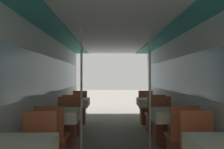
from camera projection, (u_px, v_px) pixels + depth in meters
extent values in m
cube|color=silver|center=(41.00, 90.00, 3.90)|extent=(0.05, 8.29, 2.14)
cube|color=#8CB2C6|center=(42.00, 75.00, 3.91)|extent=(0.03, 7.63, 0.73)
cube|color=silver|center=(189.00, 90.00, 3.95)|extent=(0.05, 8.29, 2.14)
cube|color=#8CB2C6|center=(188.00, 75.00, 3.95)|extent=(0.03, 7.63, 0.73)
cube|color=silver|center=(115.00, 28.00, 3.93)|extent=(2.68, 8.29, 0.04)
cube|color=teal|center=(54.00, 30.00, 3.92)|extent=(0.48, 7.96, 0.03)
cube|color=teal|center=(176.00, 30.00, 3.95)|extent=(0.48, 7.96, 0.03)
cube|color=#93704C|center=(14.00, 144.00, 1.89)|extent=(0.59, 0.59, 0.02)
cube|color=#B25633|center=(40.00, 130.00, 2.60)|extent=(0.40, 0.04, 0.44)
cylinder|color=#B7B7BC|center=(60.00, 132.00, 3.70)|extent=(0.11, 0.11, 0.71)
cube|color=#93704C|center=(60.00, 111.00, 3.71)|extent=(0.59, 0.59, 0.02)
cube|color=beige|center=(60.00, 115.00, 3.71)|extent=(0.63, 0.63, 0.18)
cube|color=#B25633|center=(52.00, 137.00, 3.18)|extent=(0.40, 0.40, 0.05)
cube|color=#B25633|center=(49.00, 122.00, 3.00)|extent=(0.40, 0.04, 0.44)
cube|color=brown|center=(66.00, 134.00, 4.23)|extent=(0.34, 0.34, 0.41)
cube|color=#B25633|center=(66.00, 122.00, 4.23)|extent=(0.40, 0.40, 0.05)
cube|color=#B25633|center=(68.00, 108.00, 4.42)|extent=(0.40, 0.04, 0.44)
cylinder|color=silver|center=(81.00, 91.00, 3.71)|extent=(0.04, 0.04, 2.14)
cylinder|color=#4C4C51|center=(76.00, 128.00, 5.52)|extent=(0.31, 0.31, 0.01)
cylinder|color=#B7B7BC|center=(76.00, 114.00, 5.52)|extent=(0.11, 0.11, 0.71)
cube|color=#93704C|center=(76.00, 99.00, 5.52)|extent=(0.59, 0.59, 0.02)
cube|color=beige|center=(76.00, 102.00, 5.52)|extent=(0.63, 0.63, 0.18)
cube|color=brown|center=(73.00, 125.00, 4.99)|extent=(0.34, 0.34, 0.41)
cube|color=#B25633|center=(73.00, 115.00, 4.99)|extent=(0.40, 0.40, 0.05)
cube|color=#B25633|center=(72.00, 105.00, 4.81)|extent=(0.40, 0.04, 0.44)
cube|color=brown|center=(79.00, 116.00, 6.05)|extent=(0.34, 0.34, 0.41)
cube|color=#B25633|center=(79.00, 108.00, 6.05)|extent=(0.40, 0.40, 0.05)
cube|color=#B25633|center=(80.00, 98.00, 6.23)|extent=(0.40, 0.04, 0.44)
cube|color=#B25633|center=(197.00, 129.00, 2.63)|extent=(0.40, 0.04, 0.44)
cylinder|color=#B7B7BC|center=(171.00, 132.00, 3.73)|extent=(0.11, 0.11, 0.71)
cube|color=#93704C|center=(171.00, 110.00, 3.74)|extent=(0.59, 0.59, 0.02)
cube|color=beige|center=(171.00, 115.00, 3.74)|extent=(0.63, 0.63, 0.18)
cube|color=#B25633|center=(181.00, 136.00, 3.21)|extent=(0.40, 0.40, 0.05)
cube|color=#B25633|center=(185.00, 122.00, 3.03)|extent=(0.40, 0.04, 0.44)
cube|color=brown|center=(163.00, 133.00, 4.26)|extent=(0.34, 0.34, 0.41)
cube|color=#B25633|center=(163.00, 121.00, 4.26)|extent=(0.40, 0.40, 0.05)
cube|color=#B25633|center=(161.00, 107.00, 4.45)|extent=(0.40, 0.04, 0.44)
cylinder|color=silver|center=(150.00, 91.00, 3.73)|extent=(0.04, 0.04, 2.14)
cylinder|color=#4C4C51|center=(150.00, 128.00, 5.55)|extent=(0.31, 0.31, 0.01)
cylinder|color=#B7B7BC|center=(150.00, 113.00, 5.55)|extent=(0.11, 0.11, 0.71)
cube|color=#93704C|center=(150.00, 99.00, 5.55)|extent=(0.59, 0.59, 0.02)
cube|color=beige|center=(150.00, 102.00, 5.55)|extent=(0.63, 0.63, 0.18)
cube|color=brown|center=(155.00, 125.00, 5.02)|extent=(0.34, 0.34, 0.41)
cube|color=#B25633|center=(155.00, 115.00, 5.02)|extent=(0.40, 0.40, 0.05)
cube|color=#B25633|center=(156.00, 105.00, 4.84)|extent=(0.40, 0.04, 0.44)
cube|color=brown|center=(147.00, 116.00, 6.08)|extent=(0.34, 0.34, 0.41)
cube|color=#B25633|center=(147.00, 108.00, 6.08)|extent=(0.40, 0.40, 0.05)
cube|color=#B25633|center=(146.00, 98.00, 6.26)|extent=(0.40, 0.04, 0.44)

